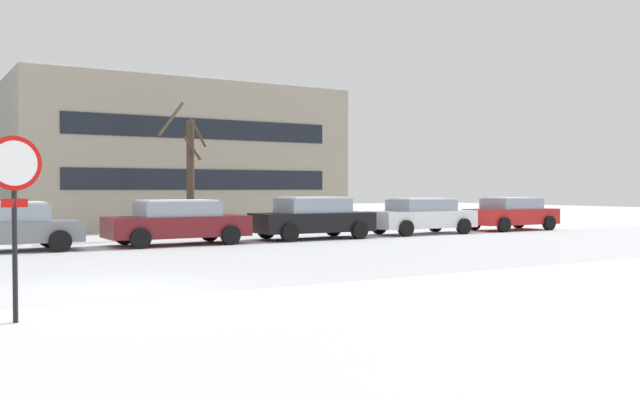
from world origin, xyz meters
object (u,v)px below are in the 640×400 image
(stop_sign, at_px, (14,191))
(parked_car_gray, at_px, (5,226))
(parked_car_red, at_px, (512,213))
(parked_car_maroon, at_px, (177,222))
(parked_car_white, at_px, (421,216))
(parked_car_black, at_px, (313,218))

(stop_sign, relative_size, parked_car_gray, 0.61)
(parked_car_red, bearing_deg, parked_car_gray, -179.98)
(parked_car_maroon, xyz_separation_m, parked_car_white, (10.33, 0.13, -0.01))
(parked_car_white, xyz_separation_m, parked_car_red, (5.17, 0.07, 0.00))
(parked_car_gray, distance_m, parked_car_black, 10.33)
(parked_car_black, bearing_deg, parked_car_maroon, -179.69)
(parked_car_maroon, bearing_deg, parked_car_gray, 177.88)
(parked_car_black, bearing_deg, parked_car_white, 1.15)
(parked_car_maroon, relative_size, parked_car_red, 1.09)
(parked_car_gray, relative_size, parked_car_maroon, 0.91)
(parked_car_red, bearing_deg, parked_car_black, -179.06)
(stop_sign, distance_m, parked_car_black, 16.51)
(parked_car_black, bearing_deg, parked_car_red, 0.94)
(stop_sign, xyz_separation_m, parked_car_gray, (1.29, 11.85, -1.06))
(parked_car_white, bearing_deg, parked_car_black, -178.85)
(parked_car_gray, xyz_separation_m, parked_car_maroon, (5.17, -0.19, 0.01))
(parked_car_maroon, height_order, parked_car_red, parked_car_maroon)
(parked_car_gray, xyz_separation_m, parked_car_red, (20.66, 0.01, 0.01))
(stop_sign, bearing_deg, parked_car_red, 28.37)
(stop_sign, relative_size, parked_car_maroon, 0.56)
(parked_car_red, bearing_deg, parked_car_white, -179.28)
(stop_sign, height_order, parked_car_maroon, stop_sign)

